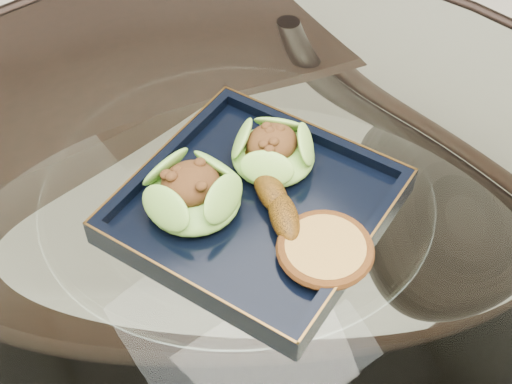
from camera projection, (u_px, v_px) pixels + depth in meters
dining_table at (240, 300)px, 0.93m from camera, size 1.13×1.13×0.77m
dining_chair at (154, 73)px, 1.35m from camera, size 0.46×0.46×0.95m
navy_plate at (256, 209)px, 0.81m from camera, size 0.35×0.35×0.02m
lettuce_wrap_left at (193, 194)px, 0.79m from camera, size 0.12×0.12×0.04m
lettuce_wrap_right at (273, 153)px, 0.83m from camera, size 0.13×0.13×0.04m
roasted_plantain at (271, 191)px, 0.80m from camera, size 0.07×0.15×0.03m
crumb_patty at (325, 251)px, 0.75m from camera, size 0.11×0.11×0.02m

